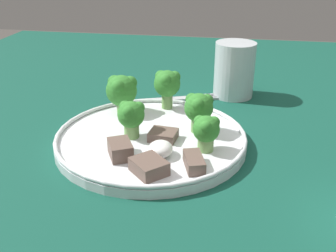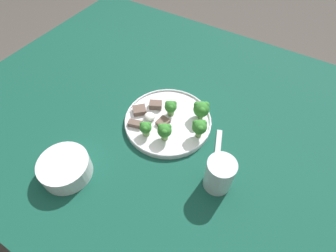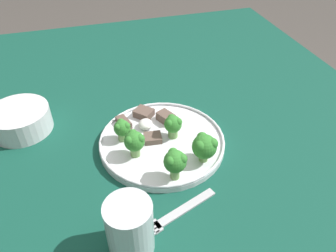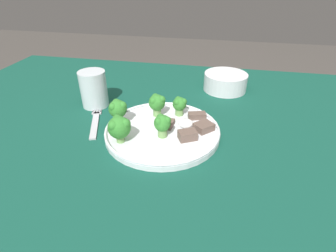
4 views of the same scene
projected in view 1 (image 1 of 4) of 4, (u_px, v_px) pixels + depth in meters
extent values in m
cube|color=#114738|center=(126.00, 154.00, 0.55)|extent=(1.36, 1.04, 0.03)
cylinder|color=brown|center=(48.00, 147.00, 1.33)|extent=(0.06, 0.06, 0.70)
cylinder|color=brown|center=(334.00, 172.00, 1.19)|extent=(0.06, 0.06, 0.70)
cylinder|color=white|center=(151.00, 140.00, 0.54)|extent=(0.26, 0.26, 0.01)
torus|color=white|center=(151.00, 134.00, 0.53)|extent=(0.26, 0.26, 0.01)
cube|color=#B2B2B7|center=(173.00, 99.00, 0.69)|extent=(0.06, 0.12, 0.00)
cube|color=#B2B2B7|center=(207.00, 97.00, 0.70)|extent=(0.03, 0.02, 0.00)
cube|color=#B2B2B7|center=(222.00, 98.00, 0.69)|extent=(0.02, 0.05, 0.00)
cube|color=#B2B2B7|center=(221.00, 97.00, 0.70)|extent=(0.02, 0.05, 0.00)
cube|color=#B2B2B7|center=(220.00, 96.00, 0.71)|extent=(0.02, 0.05, 0.00)
cube|color=#B2B2B7|center=(219.00, 94.00, 0.71)|extent=(0.02, 0.05, 0.00)
cylinder|color=silver|center=(234.00, 70.00, 0.69)|extent=(0.07, 0.07, 0.10)
cylinder|color=silver|center=(234.00, 80.00, 0.70)|extent=(0.06, 0.06, 0.05)
cylinder|color=#709E56|center=(122.00, 106.00, 0.61)|extent=(0.02, 0.02, 0.02)
sphere|color=#337F2D|center=(121.00, 91.00, 0.60)|extent=(0.05, 0.05, 0.05)
sphere|color=#337F2D|center=(118.00, 87.00, 0.58)|extent=(0.02, 0.02, 0.02)
sphere|color=#337F2D|center=(130.00, 83.00, 0.60)|extent=(0.02, 0.02, 0.02)
sphere|color=#337F2D|center=(115.00, 82.00, 0.60)|extent=(0.02, 0.02, 0.02)
cylinder|color=#709E56|center=(198.00, 124.00, 0.55)|extent=(0.02, 0.02, 0.02)
sphere|color=#337F2D|center=(199.00, 108.00, 0.53)|extent=(0.04, 0.04, 0.04)
sphere|color=#337F2D|center=(198.00, 105.00, 0.52)|extent=(0.02, 0.02, 0.02)
sphere|color=#337F2D|center=(207.00, 100.00, 0.53)|extent=(0.02, 0.02, 0.02)
sphere|color=#337F2D|center=(192.00, 100.00, 0.54)|extent=(0.02, 0.02, 0.02)
cylinder|color=#709E56|center=(167.00, 100.00, 0.62)|extent=(0.02, 0.02, 0.03)
sphere|color=#337F2D|center=(167.00, 84.00, 0.61)|extent=(0.04, 0.04, 0.04)
sphere|color=#337F2D|center=(166.00, 80.00, 0.60)|extent=(0.02, 0.02, 0.02)
sphere|color=#337F2D|center=(175.00, 77.00, 0.61)|extent=(0.02, 0.02, 0.02)
sphere|color=#337F2D|center=(161.00, 76.00, 0.61)|extent=(0.02, 0.02, 0.02)
cylinder|color=#709E56|center=(206.00, 144.00, 0.50)|extent=(0.02, 0.02, 0.02)
sphere|color=#337F2D|center=(206.00, 129.00, 0.49)|extent=(0.03, 0.03, 0.03)
sphere|color=#337F2D|center=(206.00, 127.00, 0.48)|extent=(0.02, 0.02, 0.02)
sphere|color=#337F2D|center=(214.00, 122.00, 0.49)|extent=(0.02, 0.02, 0.02)
sphere|color=#337F2D|center=(200.00, 121.00, 0.49)|extent=(0.02, 0.02, 0.02)
cylinder|color=#709E56|center=(132.00, 130.00, 0.53)|extent=(0.02, 0.02, 0.02)
sphere|color=#337F2D|center=(131.00, 114.00, 0.52)|extent=(0.04, 0.04, 0.04)
sphere|color=#337F2D|center=(129.00, 112.00, 0.51)|extent=(0.02, 0.02, 0.02)
sphere|color=#337F2D|center=(139.00, 108.00, 0.52)|extent=(0.02, 0.02, 0.02)
sphere|color=#337F2D|center=(125.00, 107.00, 0.52)|extent=(0.02, 0.02, 0.02)
cube|color=brown|center=(149.00, 166.00, 0.45)|extent=(0.05, 0.05, 0.02)
cube|color=brown|center=(164.00, 134.00, 0.53)|extent=(0.03, 0.04, 0.01)
cube|color=brown|center=(120.00, 149.00, 0.48)|extent=(0.05, 0.04, 0.02)
cube|color=brown|center=(194.00, 162.00, 0.46)|extent=(0.05, 0.03, 0.01)
ellipsoid|color=white|center=(160.00, 149.00, 0.48)|extent=(0.03, 0.03, 0.02)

